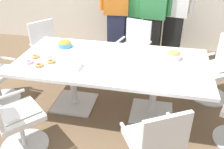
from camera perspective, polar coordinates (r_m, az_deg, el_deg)
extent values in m
cube|color=brown|center=(3.51, 0.00, -7.89)|extent=(10.00, 10.00, 0.01)
cube|color=silver|center=(3.12, 0.00, 2.87)|extent=(2.40, 1.20, 0.04)
cube|color=silver|center=(3.63, -8.57, -6.48)|extent=(0.56, 0.56, 0.02)
cylinder|color=silver|center=(3.44, -9.01, -1.67)|extent=(0.09, 0.09, 0.69)
cube|color=silver|center=(3.45, 9.07, -8.73)|extent=(0.56, 0.56, 0.02)
cylinder|color=silver|center=(3.24, 9.56, -3.78)|extent=(0.09, 0.09, 0.69)
cylinder|color=silver|center=(4.42, -13.44, 0.09)|extent=(0.75, 0.75, 0.02)
cylinder|color=silver|center=(4.32, -13.77, 2.57)|extent=(0.05, 0.05, 0.41)
cube|color=white|center=(4.22, -14.14, 5.38)|extent=(0.64, 0.64, 0.06)
cube|color=white|center=(4.31, -15.92, 9.10)|extent=(0.29, 0.38, 0.42)
cube|color=silver|center=(4.28, -11.48, 7.80)|extent=(0.31, 0.24, 0.02)
cube|color=silver|center=(4.08, -17.34, 5.89)|extent=(0.31, 0.24, 0.02)
cylinder|color=silver|center=(4.00, -24.12, -5.32)|extent=(0.59, 0.59, 0.02)
cube|color=silver|center=(3.89, -23.62, 3.51)|extent=(0.37, 0.06, 0.02)
cylinder|color=silver|center=(3.13, -19.40, -15.19)|extent=(0.76, 0.76, 0.02)
cylinder|color=silver|center=(2.99, -20.10, -12.25)|extent=(0.05, 0.05, 0.41)
cube|color=white|center=(2.85, -20.91, -8.73)|extent=(0.65, 0.65, 0.06)
cube|color=silver|center=(2.98, -22.87, -4.46)|extent=(0.26, 0.30, 0.02)
cube|color=silver|center=(2.58, -19.57, -9.45)|extent=(0.26, 0.30, 0.02)
cube|color=white|center=(2.42, 9.27, -14.75)|extent=(0.63, 0.63, 0.06)
cube|color=white|center=(2.12, 12.34, -13.80)|extent=(0.40, 0.25, 0.42)
cube|color=silver|center=(2.26, 3.76, -14.08)|extent=(0.21, 0.33, 0.02)
cube|color=silver|center=(2.44, 14.76, -11.21)|extent=(0.21, 0.33, 0.02)
cylinder|color=silver|center=(4.01, 21.44, -4.63)|extent=(0.75, 0.75, 0.02)
cylinder|color=silver|center=(3.90, 22.02, -2.02)|extent=(0.05, 0.05, 0.41)
cube|color=white|center=(3.79, 22.67, 0.98)|extent=(0.64, 0.64, 0.06)
cube|color=silver|center=(3.89, 20.62, 4.15)|extent=(0.32, 0.23, 0.02)
cylinder|color=silver|center=(4.35, 4.59, 0.37)|extent=(0.67, 0.67, 0.02)
cylinder|color=silver|center=(4.25, 4.71, 2.89)|extent=(0.05, 0.05, 0.41)
cube|color=white|center=(4.15, 4.84, 5.77)|extent=(0.57, 0.57, 0.06)
cube|color=white|center=(4.24, 6.13, 9.74)|extent=(0.43, 0.16, 0.42)
cube|color=silver|center=(4.02, 8.14, 6.63)|extent=(0.13, 0.36, 0.02)
cube|color=silver|center=(4.19, 1.82, 7.92)|extent=(0.13, 0.36, 0.02)
cube|color=#232842|center=(4.77, 0.96, 8.81)|extent=(0.34, 0.23, 0.86)
cube|color=#232842|center=(4.80, 4.63, 8.64)|extent=(0.32, 0.20, 0.83)
cube|color=black|center=(4.69, 9.04, 7.86)|extent=(0.34, 0.23, 0.84)
cube|color=black|center=(4.73, 13.57, 7.92)|extent=(0.35, 0.25, 0.88)
cylinder|color=white|center=(3.24, 14.02, 4.16)|extent=(0.19, 0.19, 0.08)
ellipsoid|color=tan|center=(3.22, 14.10, 4.77)|extent=(0.17, 0.17, 0.07)
cylinder|color=#4C9EC6|center=(3.55, -10.82, 6.77)|extent=(0.19, 0.19, 0.07)
ellipsoid|color=orange|center=(3.54, -10.87, 7.26)|extent=(0.17, 0.17, 0.06)
cylinder|color=white|center=(3.20, -16.05, 2.93)|extent=(0.37, 0.37, 0.01)
torus|color=tan|center=(3.13, -13.92, 3.03)|extent=(0.11, 0.11, 0.03)
torus|color=white|center=(3.29, -14.63, 4.28)|extent=(0.11, 0.11, 0.03)
torus|color=tan|center=(3.31, -17.25, 4.04)|extent=(0.11, 0.11, 0.03)
torus|color=pink|center=(3.19, -18.53, 2.83)|extent=(0.11, 0.11, 0.03)
torus|color=tan|center=(3.07, -16.49, 2.15)|extent=(0.11, 0.11, 0.03)
cube|color=white|center=(2.96, -8.99, 1.98)|extent=(0.19, 0.19, 0.06)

